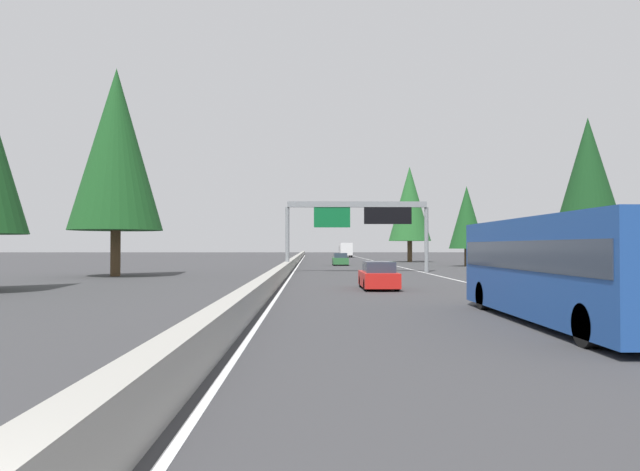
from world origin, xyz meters
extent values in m
plane|color=#38383A|center=(60.00, 0.00, 0.00)|extent=(320.00, 320.00, 0.00)
cube|color=#9E9B93|center=(80.00, 0.30, 0.45)|extent=(180.00, 0.56, 0.90)
cube|color=silver|center=(70.00, -11.52, 0.01)|extent=(160.00, 0.16, 0.01)
cube|color=silver|center=(70.00, -0.25, 0.01)|extent=(160.00, 0.16, 0.01)
cylinder|color=gray|center=(50.68, 0.30, 2.86)|extent=(0.36, 0.36, 5.73)
cylinder|color=gray|center=(50.68, -12.02, 2.86)|extent=(0.36, 0.36, 5.73)
cube|color=gray|center=(50.68, -5.86, 5.98)|extent=(0.50, 12.32, 0.50)
cube|color=#0C602D|center=(50.53, -3.64, 4.88)|extent=(0.12, 3.20, 1.90)
cube|color=black|center=(50.53, -8.57, 4.98)|extent=(0.16, 4.20, 1.50)
cube|color=#1E4793|center=(15.43, -9.09, 1.65)|extent=(11.50, 2.50, 2.90)
cube|color=#2D3847|center=(15.43, -9.09, 2.01)|extent=(11.04, 2.55, 0.84)
cylinder|color=black|center=(19.46, -7.99, 0.50)|extent=(1.00, 0.30, 1.00)
cylinder|color=black|center=(19.46, -10.19, 0.50)|extent=(1.00, 0.30, 1.00)
cylinder|color=black|center=(11.41, -7.99, 0.50)|extent=(1.00, 0.30, 1.00)
cube|color=red|center=(29.73, -5.37, 0.53)|extent=(4.40, 1.80, 0.76)
cube|color=#2D3847|center=(29.51, -5.37, 1.19)|extent=(2.46, 1.51, 0.56)
cylinder|color=black|center=(31.14, -4.58, 0.32)|extent=(0.64, 0.22, 0.64)
cylinder|color=black|center=(31.14, -6.16, 0.32)|extent=(0.64, 0.22, 0.64)
cylinder|color=black|center=(28.32, -4.58, 0.32)|extent=(0.64, 0.22, 0.64)
cylinder|color=black|center=(28.32, -6.16, 0.32)|extent=(0.64, 0.22, 0.64)
cube|color=#2D6B38|center=(69.03, -5.26, 0.53)|extent=(4.40, 1.80, 0.76)
cube|color=#2D3847|center=(68.81, -5.26, 1.19)|extent=(2.46, 1.51, 0.56)
cylinder|color=black|center=(70.44, -4.47, 0.32)|extent=(0.64, 0.22, 0.64)
cylinder|color=black|center=(70.44, -6.05, 0.32)|extent=(0.64, 0.22, 0.64)
cylinder|color=black|center=(67.62, -4.47, 0.32)|extent=(0.64, 0.22, 0.64)
cylinder|color=black|center=(67.62, -6.05, 0.32)|extent=(0.64, 0.22, 0.64)
cube|color=white|center=(119.48, -8.89, 1.70)|extent=(6.12, 2.40, 2.50)
cube|color=black|center=(123.73, -8.89, 1.40)|extent=(2.38, 2.30, 1.90)
cylinder|color=black|center=(123.56, -7.83, 0.45)|extent=(0.90, 0.28, 0.90)
cylinder|color=black|center=(123.56, -9.95, 0.45)|extent=(0.90, 0.28, 0.90)
cylinder|color=black|center=(117.78, -7.83, 0.45)|extent=(0.90, 0.28, 0.90)
cylinder|color=black|center=(117.78, -9.95, 0.45)|extent=(0.90, 0.28, 0.90)
cylinder|color=#4C3823|center=(39.29, -21.15, 1.24)|extent=(0.63, 0.63, 2.48)
cone|color=#143D19|center=(39.29, -21.15, 6.89)|extent=(4.97, 4.97, 8.80)
cylinder|color=#4C3823|center=(65.43, -19.49, 1.00)|extent=(0.58, 0.58, 2.01)
cone|color=#194C1E|center=(65.43, -19.49, 5.56)|extent=(4.01, 4.01, 7.11)
cylinder|color=#4C3823|center=(84.08, -16.09, 1.52)|extent=(0.69, 0.69, 3.04)
cone|color=#236028|center=(84.08, -16.09, 8.44)|extent=(6.09, 6.09, 10.79)
cylinder|color=#4C3823|center=(43.33, 13.00, 1.74)|extent=(0.74, 0.74, 3.48)
cone|color=#194C1E|center=(43.33, 13.00, 9.65)|extent=(6.96, 6.96, 12.33)
camera|label=1|loc=(-1.88, -1.80, 2.28)|focal=33.44mm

